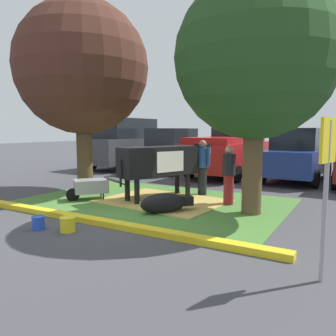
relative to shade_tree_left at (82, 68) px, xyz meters
name	(u,v)px	position (x,y,z in m)	size (l,w,h in m)	color
ground_plane	(123,214)	(2.77, -1.65, -3.80)	(80.00, 80.00, 0.00)	#424247
grass_island	(155,201)	(2.66, -0.12, -3.79)	(6.88, 4.60, 0.02)	#477A33
curb_yellow	(92,220)	(2.66, -2.57, -3.74)	(8.08, 0.24, 0.12)	yellow
hay_bedding	(162,201)	(2.86, -0.04, -3.78)	(3.20, 2.40, 0.04)	tan
shade_tree_left	(82,68)	(0.00, 0.00, 0.00)	(4.01, 4.01, 5.83)	#4C3823
shade_tree_right	(255,59)	(5.33, -0.13, -0.29)	(3.61, 3.61, 5.34)	brown
cow_holstein	(162,161)	(2.66, 0.26, -2.72)	(1.61, 3.00, 1.53)	black
calf_lying	(165,203)	(3.55, -1.09, -3.56)	(1.09, 1.21, 0.48)	black
person_handler	(202,166)	(3.41, 1.36, -2.92)	(0.52, 0.34, 1.65)	black
person_visitor_near	(229,174)	(4.54, 0.50, -2.97)	(0.34, 0.47, 1.55)	maroon
wheelbarrow	(90,186)	(1.01, -0.86, -3.42)	(1.29, 1.41, 0.63)	gray
parking_sign	(327,168)	(7.11, -3.11, -2.32)	(0.16, 0.43, 2.10)	#99999E
bucket_blue	(38,222)	(2.05, -3.42, -3.66)	(0.27, 0.27, 0.27)	blue
bucket_yellow	(68,224)	(2.67, -3.25, -3.65)	(0.31, 0.31, 0.29)	yellow
suv_dark_grey	(126,143)	(-2.91, 5.94, -2.53)	(2.29, 4.69, 2.52)	#3D3D42
sedan_silver	(172,151)	(-0.21, 5.91, -2.82)	(2.19, 4.48, 2.02)	silver
pickup_truck_black	(231,149)	(2.60, 6.11, -2.69)	(2.42, 5.49, 2.42)	red
sedan_blue	(297,155)	(5.35, 5.87, -2.82)	(2.19, 4.48, 2.02)	navy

